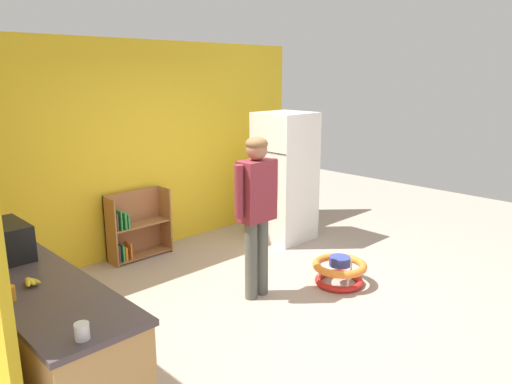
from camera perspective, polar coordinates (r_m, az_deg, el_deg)
ground_plane at (r=5.06m, az=1.99°, el=-13.18°), size 12.00×12.00×0.00m
back_wall at (r=6.41m, az=-13.22°, el=4.98°), size 5.20×0.06×2.70m
kitchen_counter at (r=4.01m, az=-24.48°, el=-14.95°), size 0.65×2.32×0.90m
refrigerator at (r=6.74m, az=3.40°, el=1.78°), size 0.73×0.68×1.78m
bookshelf at (r=6.34m, az=-14.11°, el=-4.28°), size 0.80×0.28×0.85m
standing_person at (r=4.90m, az=0.07°, el=-1.25°), size 0.57×0.22×1.69m
baby_walker at (r=5.54m, az=9.78°, el=-9.09°), size 0.60×0.60×0.32m
microwave at (r=4.22m, az=-27.80°, el=-5.19°), size 0.37×0.48×0.28m
banana_bunch at (r=3.67m, az=-24.97°, el=-9.51°), size 0.12×0.16×0.04m
green_glass_bottle at (r=4.57m, az=-27.23°, el=-4.27°), size 0.07×0.07×0.25m
white_cup at (r=2.87m, az=-19.77°, el=-15.16°), size 0.08×0.08×0.09m
orange_cup at (r=3.49m, az=-27.05°, el=-10.60°), size 0.08×0.08×0.09m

